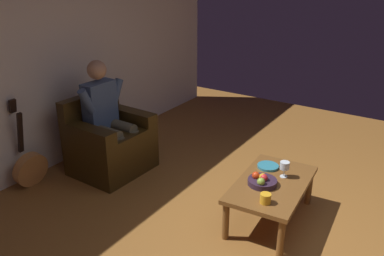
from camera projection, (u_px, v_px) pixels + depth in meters
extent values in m
cube|color=silver|center=(37.00, 52.00, 4.32)|extent=(6.27, 0.06, 2.68)
cube|color=#2F200B|center=(112.00, 154.00, 4.62)|extent=(0.83, 0.74, 0.41)
cube|color=#2F200B|center=(114.00, 135.00, 4.49)|extent=(0.50, 0.61, 0.10)
cube|color=#2F200B|center=(130.00, 119.00, 4.74)|extent=(0.18, 0.72, 0.24)
cube|color=#2F200B|center=(88.00, 137.00, 4.25)|extent=(0.18, 0.72, 0.24)
cube|color=#2F200B|center=(90.00, 113.00, 4.61)|extent=(0.81, 0.14, 0.46)
cube|color=#3B4E71|center=(100.00, 105.00, 4.47)|extent=(0.38, 0.19, 0.53)
sphere|color=#A87A5B|center=(97.00, 70.00, 4.32)|extent=(0.21, 0.21, 0.21)
cylinder|color=#4F4A39|center=(121.00, 127.00, 4.55)|extent=(0.14, 0.38, 0.13)
cylinder|color=#4F4A39|center=(135.00, 152.00, 4.55)|extent=(0.12, 0.12, 0.51)
cylinder|color=#3B4E71|center=(116.00, 91.00, 4.57)|extent=(0.20, 0.10, 0.29)
cylinder|color=#4F4A39|center=(106.00, 133.00, 4.38)|extent=(0.14, 0.38, 0.13)
cylinder|color=#4F4A39|center=(121.00, 159.00, 4.38)|extent=(0.12, 0.12, 0.51)
cylinder|color=#3B4E71|center=(87.00, 101.00, 4.23)|extent=(0.20, 0.10, 0.29)
cube|color=brown|center=(272.00, 184.00, 3.65)|extent=(1.04, 0.66, 0.04)
cylinder|color=brown|center=(309.00, 188.00, 3.98)|extent=(0.06, 0.06, 0.36)
cylinder|color=brown|center=(281.00, 238.00, 3.25)|extent=(0.06, 0.06, 0.36)
cylinder|color=brown|center=(262.00, 176.00, 4.20)|extent=(0.06, 0.06, 0.36)
cylinder|color=brown|center=(226.00, 221.00, 3.47)|extent=(0.06, 0.06, 0.36)
cylinder|color=#B6753C|center=(31.00, 169.00, 4.31)|extent=(0.37, 0.17, 0.39)
cylinder|color=black|center=(33.00, 169.00, 4.27)|extent=(0.10, 0.02, 0.10)
cube|color=black|center=(20.00, 133.00, 4.19)|extent=(0.05, 0.11, 0.45)
cube|color=black|center=(13.00, 106.00, 4.11)|extent=(0.07, 0.05, 0.14)
cylinder|color=silver|center=(284.00, 176.00, 3.73)|extent=(0.07, 0.07, 0.01)
cylinder|color=silver|center=(284.00, 173.00, 3.72)|extent=(0.01, 0.01, 0.08)
cylinder|color=silver|center=(285.00, 165.00, 3.69)|extent=(0.09, 0.09, 0.07)
cylinder|color=#590C19|center=(285.00, 167.00, 3.70)|extent=(0.08, 0.08, 0.03)
cylinder|color=#2F1F31|center=(262.00, 182.00, 3.60)|extent=(0.26, 0.26, 0.05)
sphere|color=#84A539|center=(261.00, 182.00, 3.51)|extent=(0.07, 0.07, 0.07)
sphere|color=red|center=(264.00, 178.00, 3.57)|extent=(0.07, 0.07, 0.07)
sphere|color=gold|center=(263.00, 177.00, 3.58)|extent=(0.07, 0.07, 0.07)
sphere|color=red|center=(256.00, 175.00, 3.61)|extent=(0.07, 0.07, 0.07)
cylinder|color=teal|center=(268.00, 166.00, 3.90)|extent=(0.20, 0.20, 0.02)
cylinder|color=gold|center=(265.00, 198.00, 3.31)|extent=(0.09, 0.09, 0.08)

